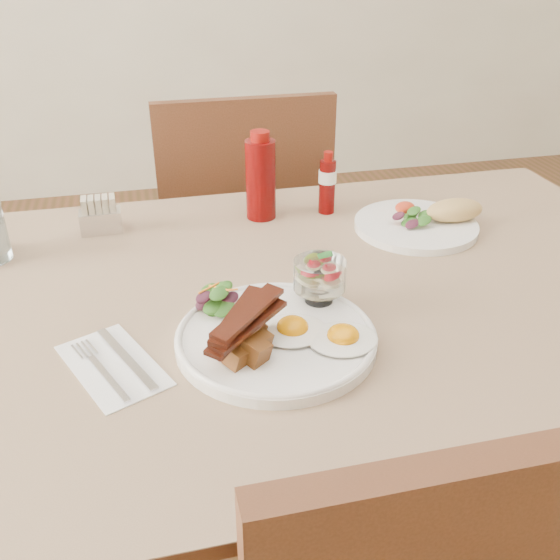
{
  "coord_description": "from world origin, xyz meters",
  "views": [
    {
      "loc": [
        -0.25,
        -0.83,
        1.26
      ],
      "look_at": [
        -0.07,
        -0.07,
        0.82
      ],
      "focal_mm": 40.0,
      "sensor_mm": 36.0,
      "label": 1
    }
  ],
  "objects_px": {
    "table": "(309,334)",
    "sugar_caddy": "(100,217)",
    "hot_sauce_bottle": "(327,184)",
    "chair_far": "(241,241)",
    "main_plate": "(276,339)",
    "second_plate": "(425,221)",
    "ketchup_bottle": "(261,178)",
    "fruit_cup": "(320,275)"
  },
  "relations": [
    {
      "from": "table",
      "to": "sugar_caddy",
      "type": "height_order",
      "value": "sugar_caddy"
    },
    {
      "from": "hot_sauce_bottle",
      "to": "sugar_caddy",
      "type": "distance_m",
      "value": 0.44
    },
    {
      "from": "chair_far",
      "to": "main_plate",
      "type": "distance_m",
      "value": 0.84
    },
    {
      "from": "table",
      "to": "second_plate",
      "type": "height_order",
      "value": "second_plate"
    },
    {
      "from": "ketchup_bottle",
      "to": "sugar_caddy",
      "type": "height_order",
      "value": "ketchup_bottle"
    },
    {
      "from": "main_plate",
      "to": "fruit_cup",
      "type": "height_order",
      "value": "fruit_cup"
    },
    {
      "from": "second_plate",
      "to": "ketchup_bottle",
      "type": "xyz_separation_m",
      "value": [
        -0.3,
        0.13,
        0.07
      ]
    },
    {
      "from": "table",
      "to": "chair_far",
      "type": "xyz_separation_m",
      "value": [
        0.0,
        0.66,
        -0.14
      ]
    },
    {
      "from": "table",
      "to": "hot_sauce_bottle",
      "type": "bearing_deg",
      "value": 68.4
    },
    {
      "from": "chair_far",
      "to": "table",
      "type": "bearing_deg",
      "value": -90.0
    },
    {
      "from": "ketchup_bottle",
      "to": "main_plate",
      "type": "bearing_deg",
      "value": -99.22
    },
    {
      "from": "sugar_caddy",
      "to": "table",
      "type": "bearing_deg",
      "value": -43.46
    },
    {
      "from": "table",
      "to": "sugar_caddy",
      "type": "xyz_separation_m",
      "value": [
        -0.33,
        0.3,
        0.12
      ]
    },
    {
      "from": "chair_far",
      "to": "fruit_cup",
      "type": "relative_size",
      "value": 11.77
    },
    {
      "from": "second_plate",
      "to": "hot_sauce_bottle",
      "type": "distance_m",
      "value": 0.21
    },
    {
      "from": "main_plate",
      "to": "sugar_caddy",
      "type": "height_order",
      "value": "sugar_caddy"
    },
    {
      "from": "ketchup_bottle",
      "to": "hot_sauce_bottle",
      "type": "xyz_separation_m",
      "value": [
        0.13,
        -0.01,
        -0.02
      ]
    },
    {
      "from": "table",
      "to": "hot_sauce_bottle",
      "type": "relative_size",
      "value": 10.49
    },
    {
      "from": "ketchup_bottle",
      "to": "sugar_caddy",
      "type": "xyz_separation_m",
      "value": [
        -0.31,
        0.0,
        -0.05
      ]
    },
    {
      "from": "chair_far",
      "to": "second_plate",
      "type": "distance_m",
      "value": 0.61
    },
    {
      "from": "chair_far",
      "to": "ketchup_bottle",
      "type": "xyz_separation_m",
      "value": [
        -0.02,
        -0.36,
        0.31
      ]
    },
    {
      "from": "main_plate",
      "to": "hot_sauce_bottle",
      "type": "xyz_separation_m",
      "value": [
        0.2,
        0.43,
        0.05
      ]
    },
    {
      "from": "second_plate",
      "to": "hot_sauce_bottle",
      "type": "bearing_deg",
      "value": 143.31
    },
    {
      "from": "table",
      "to": "main_plate",
      "type": "relative_size",
      "value": 4.75
    },
    {
      "from": "table",
      "to": "main_plate",
      "type": "height_order",
      "value": "main_plate"
    },
    {
      "from": "table",
      "to": "second_plate",
      "type": "bearing_deg",
      "value": 31.91
    },
    {
      "from": "fruit_cup",
      "to": "second_plate",
      "type": "height_order",
      "value": "fruit_cup"
    },
    {
      "from": "ketchup_bottle",
      "to": "hot_sauce_bottle",
      "type": "height_order",
      "value": "ketchup_bottle"
    },
    {
      "from": "table",
      "to": "chair_far",
      "type": "relative_size",
      "value": 1.43
    },
    {
      "from": "chair_far",
      "to": "second_plate",
      "type": "relative_size",
      "value": 3.65
    },
    {
      "from": "main_plate",
      "to": "ketchup_bottle",
      "type": "xyz_separation_m",
      "value": [
        0.07,
        0.43,
        0.07
      ]
    },
    {
      "from": "table",
      "to": "second_plate",
      "type": "relative_size",
      "value": 5.21
    },
    {
      "from": "fruit_cup",
      "to": "ketchup_bottle",
      "type": "distance_m",
      "value": 0.36
    },
    {
      "from": "chair_far",
      "to": "fruit_cup",
      "type": "xyz_separation_m",
      "value": [
        -0.01,
        -0.73,
        0.29
      ]
    },
    {
      "from": "main_plate",
      "to": "ketchup_bottle",
      "type": "relative_size",
      "value": 1.61
    },
    {
      "from": "chair_far",
      "to": "sugar_caddy",
      "type": "distance_m",
      "value": 0.55
    },
    {
      "from": "second_plate",
      "to": "hot_sauce_bottle",
      "type": "height_order",
      "value": "hot_sauce_bottle"
    },
    {
      "from": "chair_far",
      "to": "hot_sauce_bottle",
      "type": "relative_size",
      "value": 7.33
    },
    {
      "from": "table",
      "to": "ketchup_bottle",
      "type": "height_order",
      "value": "ketchup_bottle"
    },
    {
      "from": "sugar_caddy",
      "to": "ketchup_bottle",
      "type": "bearing_deg",
      "value": -1.08
    },
    {
      "from": "ketchup_bottle",
      "to": "fruit_cup",
      "type": "bearing_deg",
      "value": -88.04
    },
    {
      "from": "main_plate",
      "to": "second_plate",
      "type": "bearing_deg",
      "value": 39.99
    }
  ]
}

